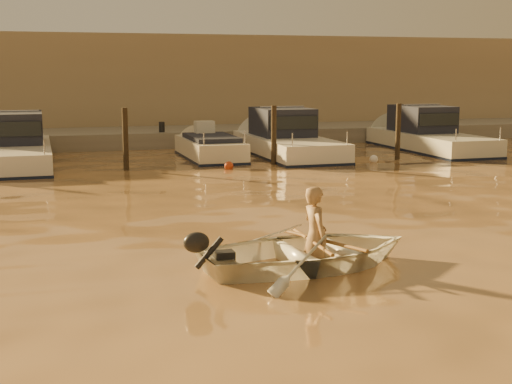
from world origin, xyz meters
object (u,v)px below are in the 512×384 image
object	(u,v)px
moored_boat_2	(16,147)
moored_boat_4	(288,139)
waterfront_building	(97,86)
moored_boat_3	(210,152)
person	(315,236)
dinghy	(309,252)
moored_boat_5	(430,135)

from	to	relation	value
moored_boat_2	moored_boat_4	size ratio (longest dim) A/B	1.02
moored_boat_2	waterfront_building	world-z (taller)	waterfront_building
moored_boat_3	moored_boat_4	xyz separation A→B (m)	(3.00, 0.00, 0.40)
moored_boat_2	moored_boat_4	world-z (taller)	same
moored_boat_4	moored_boat_2	bearing A→B (deg)	180.00
moored_boat_2	waterfront_building	bearing A→B (deg)	71.80
person	waterfront_building	xyz separation A→B (m)	(-1.41, 25.58, 1.89)
moored_boat_2	moored_boat_3	distance (m)	6.71
dinghy	moored_boat_4	bearing A→B (deg)	-23.77
moored_boat_2	moored_boat_5	bearing A→B (deg)	0.00
dinghy	person	world-z (taller)	person
dinghy	waterfront_building	distance (m)	25.71
waterfront_building	moored_boat_5	bearing A→B (deg)	-42.27
moored_boat_3	moored_boat_5	bearing A→B (deg)	0.00
moored_boat_3	moored_boat_5	distance (m)	9.03
dinghy	waterfront_building	bearing A→B (deg)	-2.71
person	waterfront_building	world-z (taller)	waterfront_building
moored_boat_2	moored_boat_5	size ratio (longest dim) A/B	0.99
dinghy	moored_boat_3	distance (m)	14.70
moored_boat_4	moored_boat_5	size ratio (longest dim) A/B	0.98
dinghy	moored_boat_3	xyz separation A→B (m)	(1.77, 14.59, -0.03)
waterfront_building	moored_boat_4	bearing A→B (deg)	-61.04
moored_boat_4	waterfront_building	distance (m)	12.70
dinghy	moored_boat_5	xyz separation A→B (m)	(10.79, 14.59, 0.37)
moored_boat_4	waterfront_building	world-z (taller)	waterfront_building
dinghy	moored_boat_4	xyz separation A→B (m)	(4.78, 14.59, 0.37)
person	moored_boat_3	distance (m)	14.68
moored_boat_4	person	bearing A→B (deg)	-107.79
dinghy	moored_boat_3	bearing A→B (deg)	-12.57
moored_boat_2	moored_boat_5	xyz separation A→B (m)	(15.72, 0.00, 0.00)
dinghy	moored_boat_5	size ratio (longest dim) A/B	0.47
moored_boat_5	waterfront_building	xyz separation A→B (m)	(-12.10, 11.00, 1.77)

